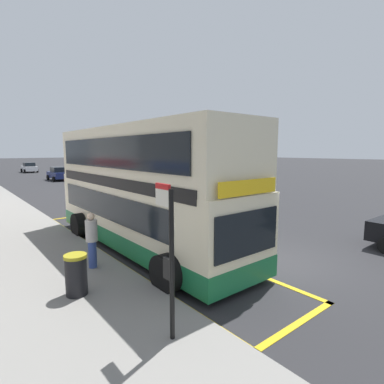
# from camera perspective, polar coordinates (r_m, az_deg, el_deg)

# --- Properties ---
(ground_plane) EXTENTS (260.00, 260.00, 0.00)m
(ground_plane) POSITION_cam_1_polar(r_m,az_deg,el_deg) (38.60, -27.08, 1.65)
(ground_plane) COLOR #28282B
(double_decker_bus) EXTENTS (3.23, 10.15, 4.40)m
(double_decker_bus) POSITION_cam_1_polar(r_m,az_deg,el_deg) (11.19, -9.53, -0.02)
(double_decker_bus) COLOR beige
(double_decker_bus) RESTS_ON ground
(bus_bay_markings) EXTENTS (2.90, 13.55, 0.01)m
(bus_bay_markings) POSITION_cam_1_polar(r_m,az_deg,el_deg) (11.75, -10.13, -9.96)
(bus_bay_markings) COLOR gold
(bus_bay_markings) RESTS_ON ground
(bus_stop_sign) EXTENTS (0.09, 0.51, 2.85)m
(bus_stop_sign) POSITION_cam_1_polar(r_m,az_deg,el_deg) (5.51, -4.32, -10.99)
(bus_stop_sign) COLOR black
(bus_stop_sign) RESTS_ON pavement_near
(parked_car_navy_across) EXTENTS (2.09, 4.20, 1.62)m
(parked_car_navy_across) POSITION_cam_1_polar(r_m,az_deg,el_deg) (39.97, -23.89, 3.18)
(parked_car_navy_across) COLOR navy
(parked_car_navy_across) RESTS_ON ground
(parked_car_white_behind) EXTENTS (2.09, 4.20, 1.62)m
(parked_car_white_behind) POSITION_cam_1_polar(r_m,az_deg,el_deg) (27.35, -11.35, 1.85)
(parked_car_white_behind) COLOR silver
(parked_car_white_behind) RESTS_ON ground
(parked_car_white_far) EXTENTS (2.09, 4.20, 1.62)m
(parked_car_white_far) POSITION_cam_1_polar(r_m,az_deg,el_deg) (56.92, -28.42, 4.09)
(parked_car_white_far) COLOR silver
(parked_car_white_far) RESTS_ON ground
(pedestrian_waiting_near_sign) EXTENTS (0.34, 0.34, 1.65)m
(pedestrian_waiting_near_sign) POSITION_cam_1_polar(r_m,az_deg,el_deg) (9.39, -18.44, -8.26)
(pedestrian_waiting_near_sign) COLOR #33478C
(pedestrian_waiting_near_sign) RESTS_ON pavement_near
(litter_bin) EXTENTS (0.53, 0.53, 0.99)m
(litter_bin) POSITION_cam_1_polar(r_m,az_deg,el_deg) (7.95, -21.06, -14.35)
(litter_bin) COLOR black
(litter_bin) RESTS_ON pavement_near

